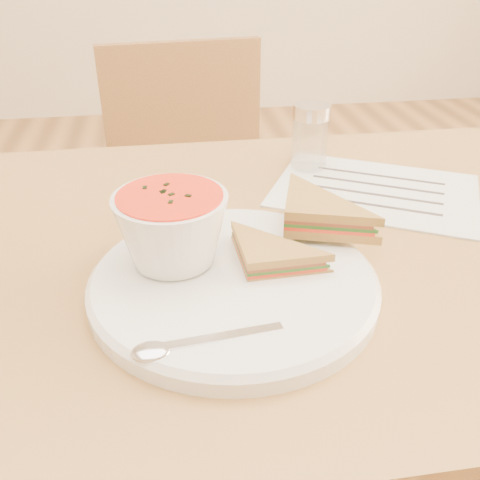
{
  "coord_description": "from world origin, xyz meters",
  "views": [
    {
      "loc": [
        -0.19,
        -0.57,
        1.09
      ],
      "look_at": [
        -0.11,
        -0.09,
        0.8
      ],
      "focal_mm": 40.0,
      "sensor_mm": 36.0,
      "label": 1
    }
  ],
  "objects": [
    {
      "name": "dining_table",
      "position": [
        0.0,
        0.0,
        0.38
      ],
      "size": [
        1.0,
        0.7,
        0.75
      ],
      "primitive_type": null,
      "color": "brown",
      "rests_on": "floor"
    },
    {
      "name": "chair_far",
      "position": [
        -0.11,
        0.54,
        0.43
      ],
      "size": [
        0.42,
        0.42,
        0.86
      ],
      "primitive_type": null,
      "rotation": [
        0.0,
        0.0,
        3.26
      ],
      "color": "brown",
      "rests_on": "floor"
    },
    {
      "name": "sandwich_half_b",
      "position": [
        -0.06,
        -0.06,
        0.8
      ],
      "size": [
        0.14,
        0.14,
        0.03
      ],
      "primitive_type": null,
      "rotation": [
        0.0,
        0.0,
        -0.3
      ],
      "color": "#B88A41",
      "rests_on": "plate"
    },
    {
      "name": "spoon",
      "position": [
        -0.16,
        -0.21,
        0.77
      ],
      "size": [
        0.18,
        0.06,
        0.01
      ],
      "primitive_type": null,
      "rotation": [
        0.0,
        0.0,
        0.14
      ],
      "color": "silver",
      "rests_on": "plate"
    },
    {
      "name": "soup_bowl",
      "position": [
        -0.18,
        -0.07,
        0.81
      ],
      "size": [
        0.13,
        0.13,
        0.08
      ],
      "primitive_type": null,
      "rotation": [
        0.0,
        0.0,
        -0.12
      ],
      "color": "white",
      "rests_on": "plate"
    },
    {
      "name": "paper_menu",
      "position": [
        0.12,
        0.11,
        0.75
      ],
      "size": [
        0.35,
        0.32,
        0.0
      ],
      "primitive_type": null,
      "rotation": [
        0.0,
        0.0,
        -0.5
      ],
      "color": "white",
      "rests_on": "dining_table"
    },
    {
      "name": "plate",
      "position": [
        -0.12,
        -0.11,
        0.76
      ],
      "size": [
        0.36,
        0.36,
        0.02
      ],
      "primitive_type": null,
      "rotation": [
        0.0,
        0.0,
        -0.19
      ],
      "color": "white",
      "rests_on": "dining_table"
    },
    {
      "name": "sandwich_half_a",
      "position": [
        -0.11,
        -0.13,
        0.78
      ],
      "size": [
        0.1,
        0.1,
        0.03
      ],
      "primitive_type": null,
      "rotation": [
        0.0,
        0.0,
        0.04
      ],
      "color": "#B88A41",
      "rests_on": "plate"
    },
    {
      "name": "condiment_shaker",
      "position": [
        0.04,
        0.2,
        0.8
      ],
      "size": [
        0.06,
        0.06,
        0.1
      ],
      "primitive_type": null,
      "rotation": [
        0.0,
        0.0,
        -0.11
      ],
      "color": "silver",
      "rests_on": "dining_table"
    }
  ]
}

